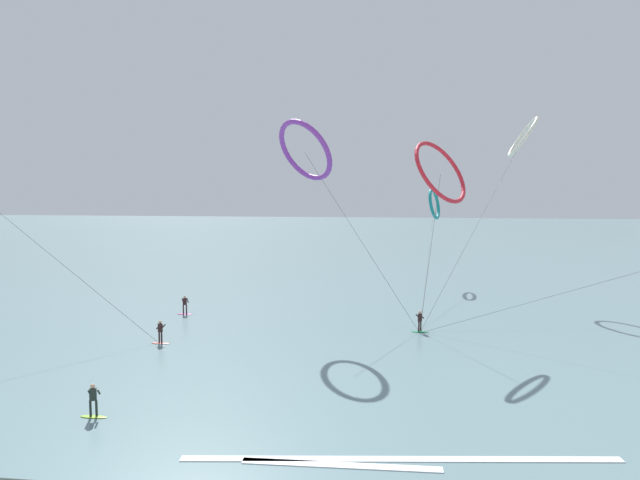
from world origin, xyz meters
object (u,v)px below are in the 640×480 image
(kite_teal, at_px, (434,204))
(surfer_emerald, at_px, (420,323))
(surfer_magenta, at_px, (185,306))
(kite_violet, at_px, (305,151))
(kite_crimson, at_px, (441,172))
(surfer_coral, at_px, (160,333))
(kite_ivory, at_px, (523,137))
(surfer_lime, at_px, (93,403))

(kite_teal, bearing_deg, surfer_emerald, -168.40)
(surfer_magenta, distance_m, surfer_emerald, 20.95)
(surfer_magenta, xyz_separation_m, surfer_emerald, (20.59, -3.83, 0.00))
(kite_violet, relative_size, kite_crimson, 1.13)
(surfer_coral, height_order, kite_violet, kite_violet)
(surfer_coral, xyz_separation_m, surfer_magenta, (-1.71, 9.64, 0.00))
(surfer_coral, height_order, surfer_emerald, same)
(kite_ivory, relative_size, kite_crimson, 1.36)
(surfer_coral, relative_size, kite_teal, 0.06)
(kite_teal, bearing_deg, kite_ivory, -109.92)
(surfer_emerald, relative_size, kite_crimson, 0.11)
(kite_crimson, distance_m, kite_teal, 25.51)
(surfer_emerald, bearing_deg, kite_teal, -151.97)
(surfer_magenta, bearing_deg, kite_ivory, 169.90)
(surfer_coral, relative_size, kite_violet, 0.10)
(surfer_magenta, xyz_separation_m, kite_violet, (11.35, -2.77, 13.54))
(surfer_lime, xyz_separation_m, kite_violet, (7.50, 20.40, 13.54))
(surfer_lime, relative_size, surfer_magenta, 1.00)
(kite_ivory, bearing_deg, surfer_emerald, -30.04)
(kite_ivory, bearing_deg, kite_teal, -125.76)
(surfer_emerald, distance_m, kite_teal, 26.00)
(surfer_coral, bearing_deg, surfer_lime, 129.61)
(surfer_magenta, relative_size, kite_teal, 0.06)
(surfer_lime, xyz_separation_m, surfer_emerald, (16.74, 19.34, 0.00))
(surfer_emerald, xyz_separation_m, kite_teal, (2.57, 24.40, 8.62))
(surfer_coral, height_order, kite_crimson, kite_crimson)
(surfer_coral, xyz_separation_m, surfer_emerald, (18.89, 5.81, 0.00))
(surfer_lime, xyz_separation_m, surfer_magenta, (-3.85, 23.17, 0.00))
(surfer_emerald, xyz_separation_m, kite_crimson, (1.32, -0.89, 11.74))
(surfer_coral, relative_size, kite_crimson, 0.11)
(surfer_emerald, relative_size, kite_teal, 0.06)
(surfer_magenta, distance_m, kite_teal, 32.16)
(kite_violet, height_order, kite_crimson, kite_violet)
(kite_ivory, xyz_separation_m, kite_teal, (-8.51, 6.53, -7.17))
(surfer_lime, bearing_deg, kite_ivory, 34.72)
(surfer_lime, bearing_deg, surfer_coral, 80.51)
(surfer_lime, xyz_separation_m, kite_teal, (19.32, 43.74, 8.62))
(surfer_coral, distance_m, kite_ivory, 41.33)
(kite_teal, bearing_deg, kite_violet, 170.75)
(kite_violet, xyz_separation_m, kite_teal, (11.82, 23.34, -4.92))
(kite_violet, bearing_deg, surfer_lime, 111.52)
(kite_crimson, bearing_deg, kite_violet, 116.07)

